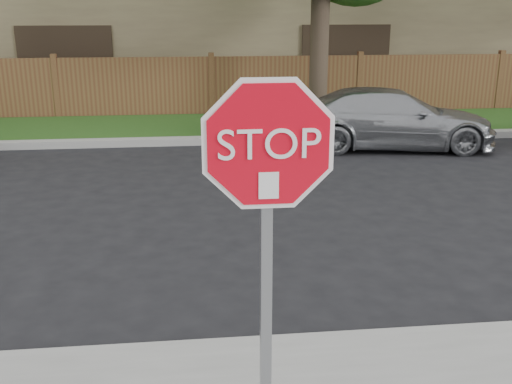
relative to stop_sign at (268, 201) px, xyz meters
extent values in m
plane|color=black|center=(0.19, 1.48, -1.83)|extent=(90.00, 90.00, 0.00)
cube|color=gray|center=(0.19, 9.63, -1.75)|extent=(70.00, 0.30, 0.15)
cube|color=#1E4714|center=(0.19, 11.28, -1.77)|extent=(70.00, 3.00, 0.12)
cube|color=brown|center=(0.19, 12.88, -1.03)|extent=(70.00, 0.12, 1.60)
cube|color=#897855|center=(0.19, 18.48, 1.17)|extent=(34.00, 8.00, 6.00)
cylinder|color=#382B21|center=(2.69, 11.18, 0.13)|extent=(0.44, 0.44, 3.92)
cube|color=gray|center=(0.00, 0.05, -0.58)|extent=(0.07, 0.06, 2.30)
cylinder|color=white|center=(0.00, -0.02, 0.32)|extent=(1.01, 0.02, 1.01)
cylinder|color=red|center=(0.00, -0.03, 0.32)|extent=(0.93, 0.02, 0.93)
cube|color=white|center=(0.00, -0.05, 0.10)|extent=(0.11, 0.00, 0.15)
imported|color=#A5A8AC|center=(3.76, 8.86, -1.21)|extent=(4.45, 2.30, 1.23)
camera|label=1|loc=(-0.41, -3.11, 1.03)|focal=42.00mm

